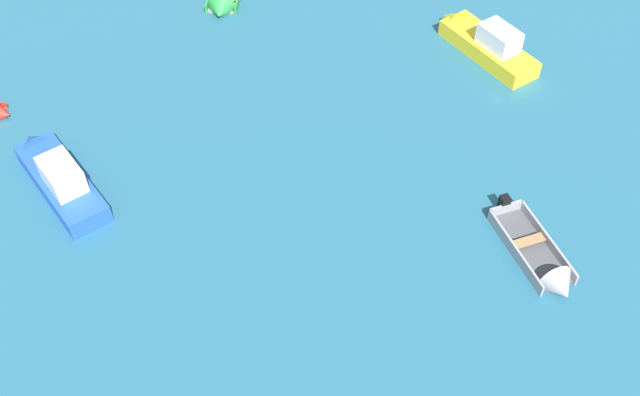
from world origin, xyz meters
The scene contains 4 objects.
rowboat_green_back_row_center centered at (-4.62, 29.61, 0.18)m, with size 1.65×4.04×1.26m.
motor_launch_yellow_distant_center centered at (6.58, 26.56, 0.51)m, with size 4.05×4.96×1.80m.
motor_launch_blue_center centered at (-9.11, 18.53, 0.52)m, with size 4.30×4.90×1.81m.
rowboat_grey_outer_right centered at (7.15, 15.12, 0.21)m, with size 2.52×4.08×1.16m.
Camera 1 is at (0.38, 1.16, 18.73)m, focal length 41.21 mm.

